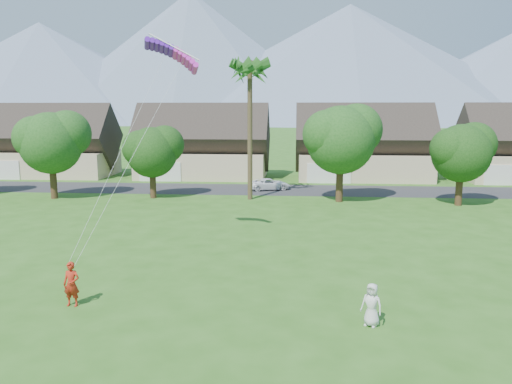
# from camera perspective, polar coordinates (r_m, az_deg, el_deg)

# --- Properties ---
(ground) EXTENTS (500.00, 500.00, 0.00)m
(ground) POSITION_cam_1_polar(r_m,az_deg,el_deg) (18.15, -2.60, -17.31)
(ground) COLOR #2D6019
(ground) RESTS_ON ground
(street) EXTENTS (90.00, 7.00, 0.01)m
(street) POSITION_cam_1_polar(r_m,az_deg,el_deg) (50.77, 2.13, 0.26)
(street) COLOR #2D2D30
(street) RESTS_ON ground
(kite_flyer) EXTENTS (0.71, 0.48, 1.90)m
(kite_flyer) POSITION_cam_1_polar(r_m,az_deg,el_deg) (22.52, -20.33, -9.85)
(kite_flyer) COLOR #B32514
(kite_flyer) RESTS_ON ground
(watcher) EXTENTS (0.98, 0.87, 1.68)m
(watcher) POSITION_cam_1_polar(r_m,az_deg,el_deg) (19.88, 13.08, -12.44)
(watcher) COLOR silver
(watcher) RESTS_ON ground
(parked_car) EXTENTS (4.59, 3.22, 1.16)m
(parked_car) POSITION_cam_1_polar(r_m,az_deg,el_deg) (50.70, 1.55, 0.91)
(parked_car) COLOR white
(parked_car) RESTS_ON ground
(mountain_ridge) EXTENTS (540.00, 240.00, 70.00)m
(mountain_ridge) POSITION_cam_1_polar(r_m,az_deg,el_deg) (276.98, 6.40, 13.82)
(mountain_ridge) COLOR slate
(mountain_ridge) RESTS_ON ground
(houses_row) EXTENTS (72.75, 8.19, 8.86)m
(houses_row) POSITION_cam_1_polar(r_m,az_deg,el_deg) (59.27, 2.99, 4.94)
(houses_row) COLOR beige
(houses_row) RESTS_ON ground
(tree_row) EXTENTS (62.27, 6.67, 8.45)m
(tree_row) POSITION_cam_1_polar(r_m,az_deg,el_deg) (44.22, 0.35, 5.26)
(tree_row) COLOR #47301C
(tree_row) RESTS_ON ground
(fan_palm) EXTENTS (3.00, 3.00, 13.80)m
(fan_palm) POSITION_cam_1_polar(r_m,az_deg,el_deg) (44.89, -0.71, 14.15)
(fan_palm) COLOR #4C3D26
(fan_palm) RESTS_ON ground
(parafoil_kite) EXTENTS (3.30, 1.19, 0.50)m
(parafoil_kite) POSITION_cam_1_polar(r_m,az_deg,el_deg) (29.30, -9.42, 15.49)
(parafoil_kite) COLOR #5917B0
(parafoil_kite) RESTS_ON ground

